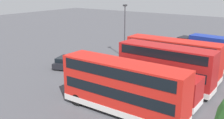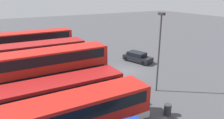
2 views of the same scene
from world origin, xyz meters
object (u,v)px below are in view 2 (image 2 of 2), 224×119
object	(u,v)px
bus_double_decker_fourth	(38,62)
bus_single_deck_fifth	(36,60)
bus_single_deck_near_end	(71,116)
lamp_post_tall	(159,47)
car_hatchback_silver	(137,57)
bus_double_decker_sixth	(31,47)
bus_single_deck_second	(64,94)
waste_bin_yellow	(168,110)
bus_double_decker_third	(52,71)

from	to	relation	value
bus_double_decker_fourth	bus_single_deck_fifth	size ratio (longest dim) A/B	0.98
bus_single_deck_near_end	lamp_post_tall	xyz separation A→B (m)	(2.60, -9.91, 3.01)
bus_single_deck_near_end	car_hatchback_silver	size ratio (longest dim) A/B	2.60
bus_single_deck_near_end	lamp_post_tall	distance (m)	10.67
bus_single_deck_near_end	bus_double_decker_fourth	xyz separation A→B (m)	(10.40, 0.20, 0.82)
bus_double_decker_sixth	lamp_post_tall	distance (m)	18.17
bus_single_deck_near_end	car_hatchback_silver	distance (m)	17.77
bus_single_deck_second	waste_bin_yellow	bearing A→B (deg)	-122.33
bus_double_decker_fourth	bus_single_deck_fifth	bearing A→B (deg)	-5.92
bus_double_decker_fourth	bus_double_decker_sixth	size ratio (longest dim) A/B	0.91
bus_double_decker_third	lamp_post_tall	size ratio (longest dim) A/B	1.39
bus_double_decker_third	bus_single_deck_near_end	bearing A→B (deg)	176.25
bus_single_deck_second	bus_double_decker_fourth	size ratio (longest dim) A/B	0.99
bus_single_deck_near_end	bus_single_deck_second	xyz separation A→B (m)	(3.31, -0.49, -0.00)
lamp_post_tall	waste_bin_yellow	distance (m)	6.08
bus_single_deck_second	car_hatchback_silver	xyz separation A→B (m)	(7.94, -13.24, -0.92)
bus_double_decker_fourth	lamp_post_tall	size ratio (longest dim) A/B	1.29
lamp_post_tall	car_hatchback_silver	bearing A→B (deg)	-23.84
bus_double_decker_sixth	car_hatchback_silver	distance (m)	15.08
bus_single_deck_near_end	bus_single_deck_second	distance (m)	3.34
bus_double_decker_fourth	lamp_post_tall	distance (m)	12.95
bus_single_deck_second	bus_double_decker_fourth	distance (m)	7.17
bus_single_deck_near_end	waste_bin_yellow	world-z (taller)	bus_single_deck_near_end
bus_double_decker_sixth	car_hatchback_silver	world-z (taller)	bus_double_decker_sixth
bus_single_deck_near_end	bus_double_decker_third	bearing A→B (deg)	-3.75
bus_double_decker_third	waste_bin_yellow	bearing A→B (deg)	-138.46
bus_single_deck_second	bus_double_decker_sixth	size ratio (longest dim) A/B	0.91
bus_double_decker_third	bus_double_decker_fourth	distance (m)	3.50
bus_single_deck_second	lamp_post_tall	world-z (taller)	lamp_post_tall
car_hatchback_silver	bus_single_deck_near_end	bearing A→B (deg)	129.32
bus_single_deck_second	car_hatchback_silver	world-z (taller)	bus_single_deck_second
bus_single_deck_second	bus_double_decker_fourth	world-z (taller)	bus_double_decker_fourth
bus_single_deck_fifth	bus_single_deck_near_end	bearing A→B (deg)	179.30
bus_single_deck_near_end	bus_double_decker_third	xyz separation A→B (m)	(6.95, -0.46, 0.82)
bus_double_decker_third	bus_double_decker_fourth	size ratio (longest dim) A/B	1.08
bus_double_decker_third	car_hatchback_silver	distance (m)	14.06
bus_double_decker_fourth	car_hatchback_silver	world-z (taller)	bus_double_decker_fourth
bus_single_deck_second	bus_single_deck_fifth	size ratio (longest dim) A/B	0.98
bus_double_decker_third	bus_single_deck_second	bearing A→B (deg)	-179.42
bus_double_decker_third	bus_single_deck_fifth	bearing A→B (deg)	2.33
bus_single_deck_second	bus_double_decker_sixth	xyz separation A→B (m)	(14.54, 0.21, 0.83)
car_hatchback_silver	waste_bin_yellow	distance (m)	13.89
bus_single_deck_near_end	bus_single_deck_fifth	bearing A→B (deg)	-0.70
bus_single_deck_second	car_hatchback_silver	bearing A→B (deg)	-59.05
bus_double_decker_sixth	waste_bin_yellow	bearing A→B (deg)	-158.64
bus_single_deck_second	car_hatchback_silver	distance (m)	15.46
bus_single_deck_second	bus_single_deck_fifth	bearing A→B (deg)	1.73
bus_double_decker_fourth	lamp_post_tall	xyz separation A→B (m)	(-7.80, -10.11, 2.19)
waste_bin_yellow	car_hatchback_silver	bearing A→B (deg)	-25.46
bus_double_decker_fourth	bus_single_deck_second	bearing A→B (deg)	-174.40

